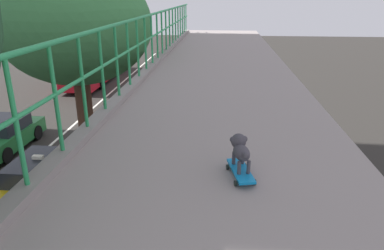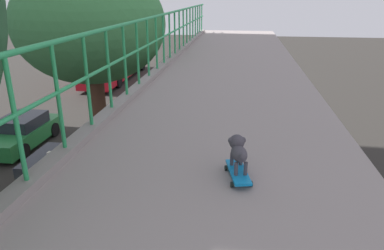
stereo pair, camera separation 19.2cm
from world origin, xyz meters
The scene contains 6 objects.
car_yellow_cab_fifth centered at (-4.64, 8.50, 0.71)m, with size 1.97×4.29×1.59m.
car_green_sixth centered at (-8.31, 12.13, 0.66)m, with size 1.94×4.36×1.40m.
city_bus centered at (-8.61, 26.10, 1.77)m, with size 2.54×10.57×3.10m.
roadside_tree_mid centered at (-2.79, 8.27, 5.79)m, with size 4.37×4.37×7.56m.
toy_skateboard centered at (1.64, 1.20, 5.07)m, with size 0.28×0.53×0.08m.
small_dog centered at (1.63, 1.26, 5.28)m, with size 0.22×0.40×0.31m.
Camera 1 is at (1.43, -1.87, 6.68)m, focal length 33.06 mm.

